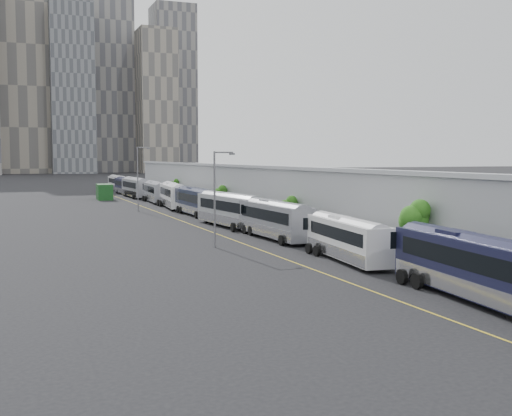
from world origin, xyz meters
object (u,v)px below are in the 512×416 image
bus_2 (348,243)px  bus_3 (275,223)px  bus_6 (174,197)px  suv (105,192)px  bus_9 (126,187)px  street_lamp_near (217,192)px  bus_4 (230,213)px  bus_7 (156,194)px  street_lamp_far (139,175)px  bus_5 (196,204)px  shipping_container (104,192)px  bus_8 (136,189)px  bus_1 (471,271)px  bus_10 (118,184)px

bus_2 → bus_3: bus_3 is taller
bus_6 → suv: bus_6 is taller
bus_9 → street_lamp_near: bearing=-96.3°
bus_4 → street_lamp_near: street_lamp_near is taller
bus_7 → street_lamp_far: 18.83m
bus_4 → bus_5: bearing=82.9°
street_lamp_far → shipping_container: (-1.16, 28.37, -4.08)m
suv → bus_8: bearing=-35.5°
bus_9 → bus_6: bearing=-90.9°
bus_8 → street_lamp_near: (-6.38, -73.01, 3.40)m
street_lamp_near → bus_1: bearing=-74.1°
bus_2 → street_lamp_far: (-6.53, 52.10, 4.09)m
street_lamp_far → street_lamp_near: bearing=-91.2°
bus_2 → bus_5: bus_5 is taller
bus_5 → suv: bearing=96.1°
bus_5 → bus_6: (0.11, 13.29, 0.07)m
bus_1 → bus_9: size_ratio=1.07×
bus_10 → bus_5: bearing=-91.4°
bus_10 → shipping_container: bearing=-104.7°
shipping_container → bus_7: bearing=-52.7°
bus_8 → bus_9: (0.09, 11.72, -0.14)m
bus_5 → street_lamp_near: street_lamp_near is taller
bus_4 → suv: size_ratio=2.79×
bus_6 → street_lamp_near: 45.56m
bus_3 → street_lamp_far: size_ratio=1.37×
bus_2 → street_lamp_near: bearing=129.2°
bus_5 → bus_6: size_ratio=0.95×
bus_7 → bus_9: size_ratio=1.02×
bus_4 → bus_10: (0.65, 85.51, -0.15)m
bus_7 → bus_8: size_ratio=0.94×
shipping_container → street_lamp_far: bearing=-84.5°
bus_2 → street_lamp_near: size_ratio=1.39×
bus_1 → bus_10: bus_1 is taller
bus_2 → suv: (-5.83, 92.49, -0.79)m
bus_7 → bus_3: bearing=-86.9°
street_lamp_far → shipping_container: size_ratio=1.66×
bus_8 → shipping_container: (-6.71, -3.76, -0.20)m
bus_4 → bus_7: bus_4 is taller
street_lamp_near → suv: (1.53, 81.27, -4.40)m
street_lamp_far → bus_7: bearing=69.7°
bus_5 → bus_6: 13.29m
bus_10 → bus_1: bearing=-91.1°
bus_6 → bus_8: size_ratio=1.02×
bus_10 → bus_3: bearing=-91.2°
bus_6 → bus_8: bus_6 is taller
street_lamp_far → bus_9: bearing=82.7°
bus_5 → street_lamp_near: (-7.07, -31.57, 3.46)m
street_lamp_far → bus_2: bearing=-82.9°
bus_7 → bus_1: bearing=-86.9°
bus_6 → bus_9: (-0.71, 39.87, -0.15)m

